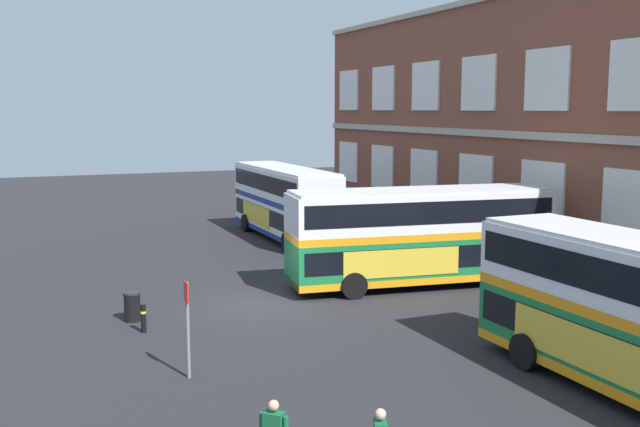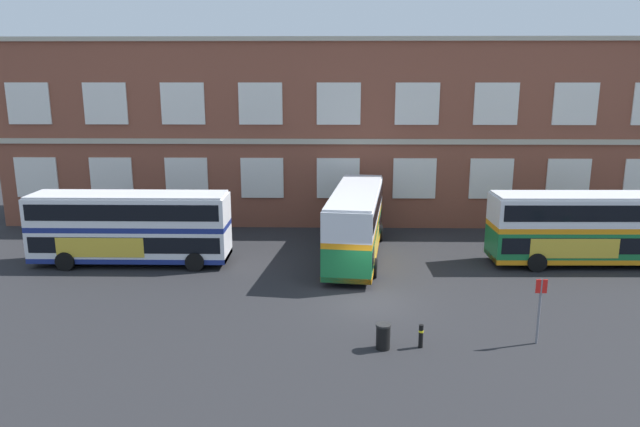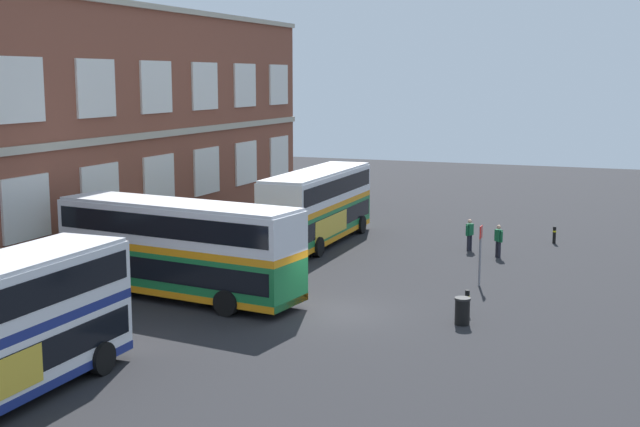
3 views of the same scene
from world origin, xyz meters
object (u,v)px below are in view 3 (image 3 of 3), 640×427
(safety_bollard_east, at_px, (467,302))
(bus_stand_flag, at_px, (480,250))
(double_decker_middle, at_px, (178,248))
(station_litter_bin, at_px, (462,311))
(double_decker_far, at_px, (318,205))
(safety_bollard_west, at_px, (554,235))
(second_passenger, at_px, (498,240))
(waiting_passenger, at_px, (470,233))

(safety_bollard_east, bearing_deg, bus_stand_flag, 5.47)
(double_decker_middle, bearing_deg, station_litter_bin, -87.05)
(double_decker_far, xyz_separation_m, bus_stand_flag, (-6.30, -10.26, -0.51))
(double_decker_middle, height_order, safety_bollard_west, double_decker_middle)
(double_decker_middle, relative_size, second_passenger, 6.61)
(second_passenger, xyz_separation_m, bus_stand_flag, (-6.30, -0.29, 0.70))
(double_decker_far, height_order, station_litter_bin, double_decker_far)
(waiting_passenger, bearing_deg, double_decker_far, 98.12)
(station_litter_bin, bearing_deg, safety_bollard_east, 5.20)
(bus_stand_flag, xyz_separation_m, safety_bollard_east, (-4.69, -0.45, -1.14))
(double_decker_far, xyz_separation_m, second_passenger, (0.00, -9.97, -1.22))
(double_decker_middle, bearing_deg, waiting_passenger, -32.96)
(second_passenger, height_order, safety_bollard_east, second_passenger)
(safety_bollard_east, bearing_deg, waiting_passenger, 11.48)
(double_decker_far, bearing_deg, station_litter_bin, -139.00)
(safety_bollard_east, bearing_deg, second_passenger, 3.83)
(bus_stand_flag, bearing_deg, safety_bollard_east, -174.53)
(waiting_passenger, distance_m, bus_stand_flag, 7.77)
(double_decker_far, relative_size, station_litter_bin, 10.72)
(station_litter_bin, bearing_deg, safety_bollard_west, -4.51)
(double_decker_middle, relative_size, double_decker_far, 1.02)
(double_decker_far, relative_size, safety_bollard_west, 11.62)
(second_passenger, relative_size, station_litter_bin, 1.65)
(double_decker_middle, bearing_deg, safety_bollard_west, -36.30)
(second_passenger, xyz_separation_m, safety_bollard_east, (-10.99, -0.74, -0.44))
(double_decker_far, distance_m, station_litter_bin, 16.61)
(second_passenger, bearing_deg, safety_bollard_west, -24.55)
(waiting_passenger, distance_m, safety_bollard_west, 5.47)
(double_decker_far, distance_m, second_passenger, 10.05)
(safety_bollard_west, height_order, safety_bollard_east, same)
(double_decker_middle, relative_size, safety_bollard_east, 11.83)
(safety_bollard_west, relative_size, safety_bollard_east, 1.00)
(double_decker_middle, bearing_deg, safety_bollard_east, -79.83)
(double_decker_middle, relative_size, safety_bollard_west, 11.83)
(safety_bollard_west, distance_m, safety_bollard_east, 15.97)
(double_decker_middle, bearing_deg, second_passenger, -39.99)
(station_litter_bin, bearing_deg, second_passenger, 3.99)
(double_decker_far, xyz_separation_m, waiting_passenger, (1.18, -8.24, -1.22))
(double_decker_middle, relative_size, waiting_passenger, 6.61)
(waiting_passenger, xyz_separation_m, safety_bollard_east, (-12.16, -2.47, -0.44))
(double_decker_far, relative_size, second_passenger, 6.50)
(bus_stand_flag, relative_size, station_litter_bin, 2.62)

